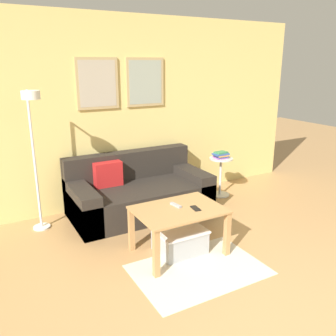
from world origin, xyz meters
TOP-DOWN VIEW (x-y plane):
  - wall_back at (-0.00, 3.21)m, footprint 5.60×0.09m
  - area_rug at (-0.18, 1.15)m, footprint 1.25×0.86m
  - couch at (-0.11, 2.72)m, footprint 1.80×0.93m
  - coffee_table at (-0.18, 1.54)m, footprint 0.90×0.65m
  - storage_bin at (-0.16, 1.55)m, footprint 0.51×0.42m
  - floor_lamp at (-1.35, 2.70)m, footprint 0.20×0.44m
  - side_table at (1.23, 2.70)m, footprint 0.35×0.35m
  - book_stack at (1.22, 2.70)m, footprint 0.23×0.19m
  - remote_control at (-0.17, 1.62)m, footprint 0.06×0.15m
  - cell_phone at (-0.03, 1.46)m, footprint 0.08×0.15m

SIDE VIEW (x-z plane):
  - area_rug at x=-0.18m, z-range 0.00..0.01m
  - storage_bin at x=-0.16m, z-range 0.00..0.26m
  - couch at x=-0.11m, z-range -0.12..0.65m
  - side_table at x=1.23m, z-range 0.06..0.64m
  - coffee_table at x=-0.18m, z-range 0.15..0.65m
  - cell_phone at x=-0.03m, z-range 0.50..0.50m
  - remote_control at x=-0.17m, z-range 0.50..0.52m
  - book_stack at x=1.22m, z-range 0.58..0.67m
  - floor_lamp at x=-1.35m, z-range 0.37..2.03m
  - wall_back at x=0.00m, z-range 0.01..2.56m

